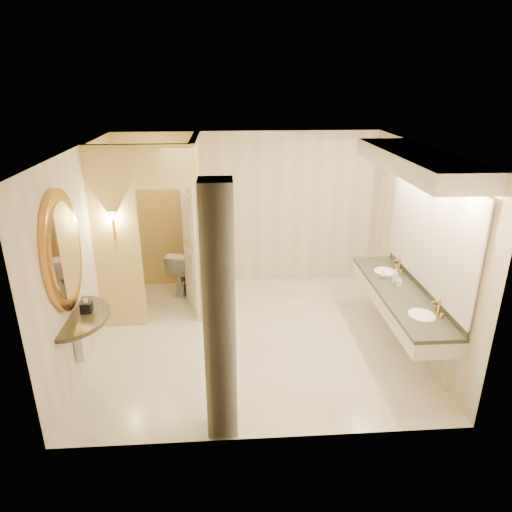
# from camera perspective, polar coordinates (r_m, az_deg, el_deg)

# --- Properties ---
(floor) EXTENTS (4.50, 4.50, 0.00)m
(floor) POSITION_cam_1_polar(r_m,az_deg,el_deg) (6.74, -0.27, -10.08)
(floor) COLOR white
(floor) RESTS_ON ground
(ceiling) EXTENTS (4.50, 4.50, 0.00)m
(ceiling) POSITION_cam_1_polar(r_m,az_deg,el_deg) (5.80, -0.32, 13.29)
(ceiling) COLOR silver
(ceiling) RESTS_ON wall_back
(wall_back) EXTENTS (4.50, 0.02, 2.70)m
(wall_back) POSITION_cam_1_polar(r_m,az_deg,el_deg) (8.04, -1.21, 5.76)
(wall_back) COLOR beige
(wall_back) RESTS_ON floor
(wall_front) EXTENTS (4.50, 0.02, 2.70)m
(wall_front) POSITION_cam_1_polar(r_m,az_deg,el_deg) (4.33, 1.42, -8.65)
(wall_front) COLOR beige
(wall_front) RESTS_ON floor
(wall_left) EXTENTS (0.02, 4.00, 2.70)m
(wall_left) POSITION_cam_1_polar(r_m,az_deg,el_deg) (6.41, -20.79, 0.19)
(wall_left) COLOR beige
(wall_left) RESTS_ON floor
(wall_right) EXTENTS (0.02, 4.00, 2.70)m
(wall_right) POSITION_cam_1_polar(r_m,az_deg,el_deg) (6.66, 19.40, 1.15)
(wall_right) COLOR beige
(wall_right) RESTS_ON floor
(toilet_closet) EXTENTS (1.50, 1.55, 2.70)m
(toilet_closet) POSITION_cam_1_polar(r_m,az_deg,el_deg) (7.08, -9.89, 3.54)
(toilet_closet) COLOR #F0D37E
(toilet_closet) RESTS_ON floor
(wall_sconce) EXTENTS (0.14, 0.14, 0.42)m
(wall_sconce) POSITION_cam_1_polar(r_m,az_deg,el_deg) (6.60, -17.52, 4.70)
(wall_sconce) COLOR gold
(wall_sconce) RESTS_ON toilet_closet
(vanity) EXTENTS (0.75, 2.63, 2.09)m
(vanity) POSITION_cam_1_polar(r_m,az_deg,el_deg) (6.12, 18.79, 2.26)
(vanity) COLOR beige
(vanity) RESTS_ON floor
(console_shelf) EXTENTS (1.09, 1.09, 2.00)m
(console_shelf) POSITION_cam_1_polar(r_m,az_deg,el_deg) (5.70, -22.57, -2.73)
(console_shelf) COLOR black
(console_shelf) RESTS_ON floor
(pillar) EXTENTS (0.31, 0.31, 2.70)m
(pillar) POSITION_cam_1_polar(r_m,az_deg,el_deg) (4.49, -4.59, -7.55)
(pillar) COLOR beige
(pillar) RESTS_ON floor
(tissue_box) EXTENTS (0.14, 0.14, 0.13)m
(tissue_box) POSITION_cam_1_polar(r_m,az_deg,el_deg) (5.89, -20.43, -6.01)
(tissue_box) COLOR black
(tissue_box) RESTS_ON console_shelf
(toilet) EXTENTS (0.63, 0.85, 0.78)m
(toilet) POSITION_cam_1_polar(r_m,az_deg,el_deg) (8.05, -8.88, -1.74)
(toilet) COLOR white
(toilet) RESTS_ON floor
(soap_bottle_a) EXTENTS (0.07, 0.07, 0.14)m
(soap_bottle_a) POSITION_cam_1_polar(r_m,az_deg,el_deg) (6.48, 17.46, -3.04)
(soap_bottle_a) COLOR beige
(soap_bottle_a) RESTS_ON vanity
(soap_bottle_b) EXTENTS (0.11, 0.11, 0.11)m
(soap_bottle_b) POSITION_cam_1_polar(r_m,az_deg,el_deg) (6.70, 15.58, -2.16)
(soap_bottle_b) COLOR silver
(soap_bottle_b) RESTS_ON vanity
(soap_bottle_c) EXTENTS (0.10, 0.10, 0.20)m
(soap_bottle_c) POSITION_cam_1_polar(r_m,az_deg,el_deg) (6.56, 17.04, -2.41)
(soap_bottle_c) COLOR #C6B28C
(soap_bottle_c) RESTS_ON vanity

